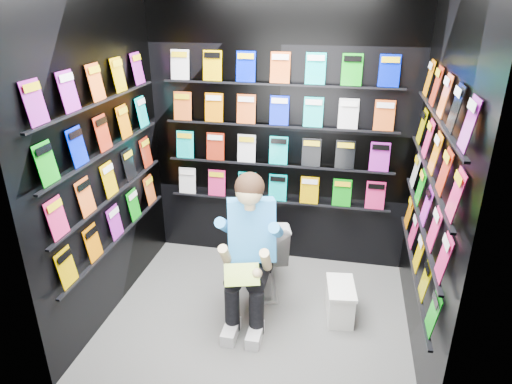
# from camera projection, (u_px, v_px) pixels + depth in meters

# --- Properties ---
(floor) EXTENTS (2.40, 2.40, 0.00)m
(floor) POSITION_uv_depth(u_px,v_px,m) (257.00, 317.00, 3.74)
(floor) COLOR #595957
(floor) RESTS_ON ground
(wall_back) EXTENTS (2.40, 0.04, 2.60)m
(wall_back) POSITION_uv_depth(u_px,v_px,m) (279.00, 131.00, 4.13)
(wall_back) COLOR black
(wall_back) RESTS_ON floor
(wall_front) EXTENTS (2.40, 0.04, 2.60)m
(wall_front) POSITION_uv_depth(u_px,v_px,m) (219.00, 235.00, 2.33)
(wall_front) COLOR black
(wall_front) RESTS_ON floor
(wall_left) EXTENTS (0.04, 2.00, 2.60)m
(wall_left) POSITION_uv_depth(u_px,v_px,m) (102.00, 157.00, 3.45)
(wall_left) COLOR black
(wall_left) RESTS_ON floor
(wall_right) EXTENTS (0.04, 2.00, 2.60)m
(wall_right) POSITION_uv_depth(u_px,v_px,m) (436.00, 181.00, 3.01)
(wall_right) COLOR black
(wall_right) RESTS_ON floor
(comics_back) EXTENTS (2.10, 0.06, 1.37)m
(comics_back) POSITION_uv_depth(u_px,v_px,m) (279.00, 131.00, 4.10)
(comics_back) COLOR #DA581E
(comics_back) RESTS_ON wall_back
(comics_left) EXTENTS (0.06, 1.70, 1.37)m
(comics_left) POSITION_uv_depth(u_px,v_px,m) (106.00, 157.00, 3.44)
(comics_left) COLOR #DA581E
(comics_left) RESTS_ON wall_left
(comics_right) EXTENTS (0.06, 1.70, 1.37)m
(comics_right) POSITION_uv_depth(u_px,v_px,m) (431.00, 180.00, 3.01)
(comics_right) COLOR #DA581E
(comics_right) RESTS_ON wall_right
(toilet) EXTENTS (0.61, 0.84, 0.73)m
(toilet) POSITION_uv_depth(u_px,v_px,m) (261.00, 249.00, 4.02)
(toilet) COLOR silver
(toilet) RESTS_ON floor
(longbox) EXTENTS (0.24, 0.38, 0.27)m
(longbox) POSITION_uv_depth(u_px,v_px,m) (340.00, 303.00, 3.70)
(longbox) COLOR white
(longbox) RESTS_ON floor
(longbox_lid) EXTENTS (0.26, 0.40, 0.03)m
(longbox_lid) POSITION_uv_depth(u_px,v_px,m) (341.00, 287.00, 3.64)
(longbox_lid) COLOR white
(longbox_lid) RESTS_ON longbox
(reader) EXTENTS (0.68, 0.83, 1.34)m
(reader) POSITION_uv_depth(u_px,v_px,m) (252.00, 231.00, 3.52)
(reader) COLOR #278DEC
(reader) RESTS_ON toilet
(held_comic) EXTENTS (0.28, 0.21, 0.11)m
(held_comic) POSITION_uv_depth(u_px,v_px,m) (242.00, 275.00, 3.27)
(held_comic) COLOR green
(held_comic) RESTS_ON reader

